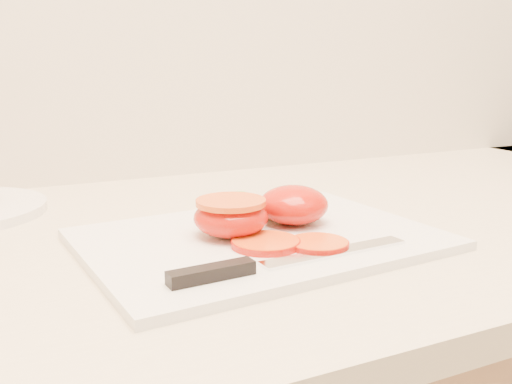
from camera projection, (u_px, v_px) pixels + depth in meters
name	position (u px, v px, depth m)	size (l,w,h in m)	color
cutting_board	(260.00, 239.00, 0.61)	(0.37, 0.26, 0.01)	white
tomato_half_dome	(293.00, 205.00, 0.65)	(0.08, 0.08, 0.04)	#B12411
tomato_half_cut	(231.00, 216.00, 0.60)	(0.08, 0.08, 0.04)	#B12411
tomato_slice_0	(266.00, 243.00, 0.57)	(0.07, 0.07, 0.01)	orange
tomato_slice_1	(318.00, 244.00, 0.57)	(0.06, 0.06, 0.01)	orange
lettuce_leaf_0	(248.00, 205.00, 0.69)	(0.10, 0.07, 0.02)	#66BB31
knife	(264.00, 264.00, 0.51)	(0.25, 0.04, 0.01)	silver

